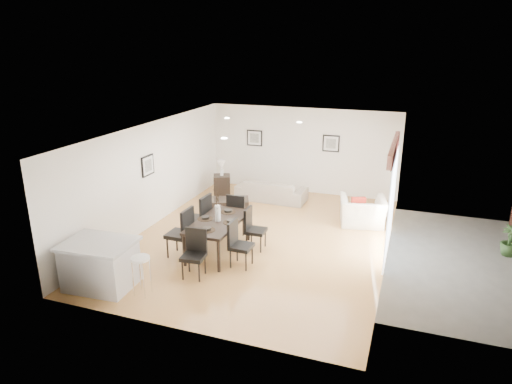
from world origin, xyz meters
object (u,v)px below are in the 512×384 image
(dining_chair_wnear, at_px, (183,230))
(dining_chair_efar, at_px, (252,226))
(dining_chair_head, at_px, (195,250))
(coffee_table, at_px, (230,206))
(dining_table, at_px, (218,224))
(dining_chair_enear, at_px, (238,241))
(armchair, at_px, (362,212))
(side_table, at_px, (222,186))
(sofa, at_px, (271,190))
(bar_stool, at_px, (141,262))
(kitchen_island, at_px, (100,264))
(dining_chair_foot, at_px, (237,212))
(dining_chair_wfar, at_px, (201,216))

(dining_chair_wnear, distance_m, dining_chair_efar, 1.61)
(dining_chair_head, xyz_separation_m, coffee_table, (-0.72, 3.59, -0.36))
(dining_table, relative_size, dining_chair_enear, 1.84)
(armchair, bearing_deg, dining_chair_enear, 43.29)
(dining_chair_efar, bearing_deg, side_table, 33.15)
(sofa, height_order, dining_chair_head, dining_chair_head)
(dining_table, bearing_deg, bar_stool, -105.03)
(dining_chair_wnear, relative_size, kitchen_island, 0.81)
(side_table, height_order, bar_stool, bar_stool)
(dining_chair_enear, xyz_separation_m, bar_stool, (-1.27, -1.73, 0.11))
(dining_chair_wnear, xyz_separation_m, dining_chair_efar, (1.31, 0.93, -0.09))
(dining_table, relative_size, dining_chair_head, 1.85)
(sofa, xyz_separation_m, dining_chair_efar, (0.63, -3.42, 0.24))
(sofa, relative_size, side_table, 3.15)
(dining_chair_enear, bearing_deg, kitchen_island, 129.77)
(dining_table, height_order, dining_chair_enear, dining_chair_enear)
(dining_chair_efar, bearing_deg, dining_chair_foot, 42.82)
(dining_chair_wfar, relative_size, dining_chair_efar, 1.17)
(dining_chair_enear, distance_m, side_table, 4.75)
(dining_chair_enear, height_order, bar_stool, dining_chair_enear)
(dining_chair_foot, relative_size, kitchen_island, 0.74)
(dining_chair_efar, height_order, dining_chair_head, dining_chair_head)
(dining_chair_head, height_order, bar_stool, dining_chair_head)
(dining_table, bearing_deg, side_table, 113.16)
(sofa, xyz_separation_m, dining_chair_head, (-0.04, -5.04, 0.26))
(dining_table, height_order, dining_chair_efar, dining_chair_efar)
(dining_chair_wnear, xyz_separation_m, dining_chair_enear, (1.30, 0.00, -0.07))
(dining_chair_wnear, bearing_deg, sofa, 172.49)
(dining_chair_foot, relative_size, coffee_table, 1.02)
(dining_table, height_order, dining_chair_head, dining_chair_head)
(dining_chair_enear, bearing_deg, dining_chair_foot, 23.80)
(dining_chair_efar, distance_m, kitchen_island, 3.45)
(dining_chair_wfar, relative_size, side_table, 1.72)
(dining_chair_wfar, bearing_deg, dining_table, 57.74)
(dining_chair_wfar, bearing_deg, dining_chair_enear, 57.91)
(dining_table, relative_size, side_table, 2.78)
(armchair, height_order, dining_chair_efar, dining_chair_efar)
(armchair, distance_m, kitchen_island, 6.67)
(coffee_table, bearing_deg, dining_chair_head, -101.58)
(dining_chair_head, bearing_deg, bar_stool, -126.18)
(sofa, xyz_separation_m, bar_stool, (-0.64, -6.07, 0.36))
(dining_chair_head, distance_m, bar_stool, 1.20)
(dining_chair_wnear, relative_size, dining_chair_enear, 1.13)
(dining_chair_wfar, distance_m, side_table, 3.41)
(kitchen_island, bearing_deg, dining_chair_enear, 34.35)
(bar_stool, bearing_deg, dining_table, 74.32)
(sofa, bearing_deg, bar_stool, 85.94)
(side_table, bearing_deg, dining_chair_head, -72.53)
(dining_chair_wfar, height_order, coffee_table, dining_chair_wfar)
(sofa, relative_size, dining_chair_efar, 2.14)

